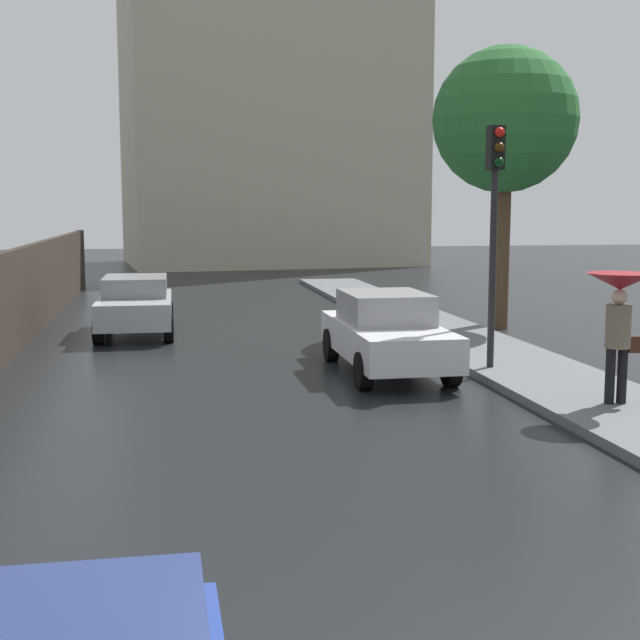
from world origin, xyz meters
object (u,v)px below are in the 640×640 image
car_white_near_kerb (386,332)px  traffic_light (495,201)px  pedestrian_with_umbrella_far (620,302)px  car_silver_far_ahead (136,304)px  street_tree_mid (505,121)px

car_white_near_kerb → traffic_light: 2.98m
pedestrian_with_umbrella_far → car_silver_far_ahead: bearing=-47.3°
traffic_light → street_tree_mid: 6.39m
car_white_near_kerb → car_silver_far_ahead: size_ratio=1.09×
car_silver_far_ahead → pedestrian_with_umbrella_far: bearing=128.2°
car_white_near_kerb → street_tree_mid: size_ratio=0.62×
traffic_light → car_silver_far_ahead: bearing=135.8°
car_white_near_kerb → car_silver_far_ahead: 7.22m
street_tree_mid → traffic_light: bearing=-113.3°
traffic_light → pedestrian_with_umbrella_far: bearing=-76.7°
pedestrian_with_umbrella_far → street_tree_mid: bearing=-95.8°
car_white_near_kerb → pedestrian_with_umbrella_far: bearing=-55.8°
traffic_light → street_tree_mid: bearing=66.7°
pedestrian_with_umbrella_far → traffic_light: size_ratio=0.45×
car_white_near_kerb → pedestrian_with_umbrella_far: pedestrian_with_umbrella_far is taller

